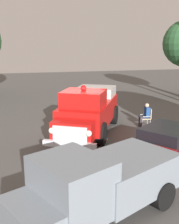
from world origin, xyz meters
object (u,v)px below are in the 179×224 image
at_px(classic_hot_rod, 162,148).
at_px(spectator_seated, 145,114).
at_px(lawn_chair_near_truck, 147,116).
at_px(lawn_chair_spare, 160,128).
at_px(lawn_chair_by_car, 179,126).
at_px(spectator_standing, 112,101).
at_px(vintage_fire_truck, 88,110).
at_px(parked_pickup, 99,183).

relative_size(classic_hot_rod, spectator_seated, 3.55).
xyz_separation_m(lawn_chair_near_truck, spectator_seated, (0.13, -0.01, 0.11)).
bearing_deg(lawn_chair_spare, lawn_chair_by_car, -172.96).
height_order(lawn_chair_by_car, spectator_seated, spectator_seated).
height_order(lawn_chair_near_truck, spectator_seated, spectator_seated).
relative_size(classic_hot_rod, lawn_chair_near_truck, 4.49).
bearing_deg(classic_hot_rod, lawn_chair_spare, -114.94).
bearing_deg(lawn_chair_near_truck, lawn_chair_by_car, 108.36).
relative_size(classic_hot_rod, lawn_chair_spare, 4.49).
xyz_separation_m(classic_hot_rod, spectator_standing, (-0.42, -7.47, 0.22)).
relative_size(lawn_chair_near_truck, lawn_chair_spare, 1.00).
relative_size(vintage_fire_truck, lawn_chair_near_truck, 6.16).
bearing_deg(spectator_standing, lawn_chair_spare, 100.11).
bearing_deg(lawn_chair_spare, spectator_seated, -96.62).
bearing_deg(lawn_chair_spare, lawn_chair_near_truck, -99.93).
bearing_deg(spectator_standing, classic_hot_rod, 86.82).
bearing_deg(lawn_chair_near_truck, spectator_seated, -4.96).
distance_m(lawn_chair_by_car, spectator_standing, 5.03).
bearing_deg(vintage_fire_truck, spectator_seated, -173.10).
bearing_deg(classic_hot_rod, spectator_seated, -107.06).
xyz_separation_m(lawn_chair_spare, spectator_standing, (0.85, -4.76, 0.37)).
distance_m(lawn_chair_near_truck, spectator_seated, 0.17).
distance_m(spectator_seated, spectator_standing, 2.75).
distance_m(classic_hot_rod, lawn_chair_spare, 3.00).
bearing_deg(lawn_chair_near_truck, vintage_fire_truck, 6.45).
relative_size(classic_hot_rod, parked_pickup, 0.90).
distance_m(parked_pickup, spectator_standing, 10.60).
bearing_deg(spectator_seated, lawn_chair_near_truck, 175.04).
bearing_deg(vintage_fire_truck, lawn_chair_spare, 148.34).
relative_size(parked_pickup, lawn_chair_by_car, 4.99).
xyz_separation_m(vintage_fire_truck, spectator_seated, (-3.27, -0.40, -0.50)).
xyz_separation_m(vintage_fire_truck, lawn_chair_spare, (-3.01, 1.86, -0.61)).
relative_size(parked_pickup, lawn_chair_near_truck, 4.99).
bearing_deg(lawn_chair_by_car, spectator_standing, -67.24).
height_order(lawn_chair_spare, spectator_seated, spectator_seated).
bearing_deg(lawn_chair_spare, spectator_standing, -79.89).
height_order(lawn_chair_spare, spectator_standing, spectator_standing).
distance_m(parked_pickup, lawn_chair_by_car, 7.67).
relative_size(lawn_chair_by_car, spectator_standing, 0.61).
relative_size(parked_pickup, spectator_standing, 3.04).
distance_m(vintage_fire_truck, spectator_standing, 3.62).
bearing_deg(vintage_fire_truck, classic_hot_rod, 110.90).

